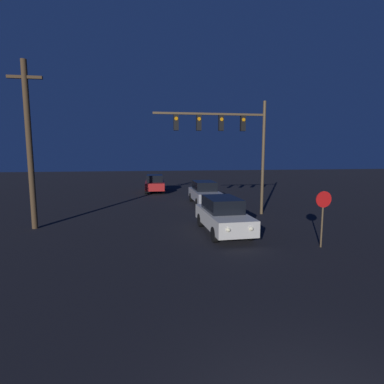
# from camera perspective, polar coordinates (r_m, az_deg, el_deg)

# --- Properties ---
(car_near) EXTENTS (1.95, 4.69, 1.68)m
(car_near) POSITION_cam_1_polar(r_m,az_deg,el_deg) (14.35, 5.91, -4.36)
(car_near) COLOR beige
(car_near) RESTS_ON ground_plane
(car_mid) EXTENTS (1.85, 4.66, 1.68)m
(car_mid) POSITION_cam_1_polar(r_m,az_deg,el_deg) (22.22, 2.42, -0.10)
(car_mid) COLOR #99999E
(car_mid) RESTS_ON ground_plane
(car_far) EXTENTS (1.89, 4.67, 1.68)m
(car_far) POSITION_cam_1_polar(r_m,az_deg,el_deg) (29.14, -7.12, 1.67)
(car_far) COLOR #B21E1E
(car_far) RESTS_ON ground_plane
(traffic_signal_mast) EXTENTS (6.73, 0.30, 6.86)m
(traffic_signal_mast) POSITION_cam_1_polar(r_m,az_deg,el_deg) (18.20, 7.26, 10.71)
(traffic_signal_mast) COLOR brown
(traffic_signal_mast) RESTS_ON ground_plane
(stop_sign) EXTENTS (0.66, 0.07, 2.29)m
(stop_sign) POSITION_cam_1_polar(r_m,az_deg,el_deg) (13.02, 23.68, -2.94)
(stop_sign) COLOR brown
(stop_sign) RESTS_ON ground_plane
(utility_pole) EXTENTS (1.58, 0.28, 8.16)m
(utility_pole) POSITION_cam_1_polar(r_m,az_deg,el_deg) (16.75, -28.58, 8.09)
(utility_pole) COLOR #4C3823
(utility_pole) RESTS_ON ground_plane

